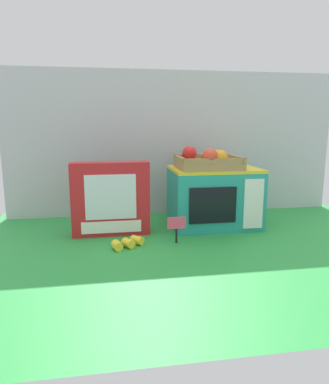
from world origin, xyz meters
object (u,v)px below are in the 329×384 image
Objects in this scene: toy_microwave at (214,197)px; cookie_set_box at (111,199)px; food_groups_crate at (208,161)px; price_sign at (177,226)px; loose_toy_banana at (128,243)px.

cookie_set_box reaches higher than toy_microwave.
toy_microwave is 1.21× the size of cookie_set_box.
price_sign is at bearing -132.98° from food_groups_crate.
toy_microwave is 0.16m from food_groups_crate.
toy_microwave is 3.71× the size of price_sign.
price_sign is (-0.21, -0.20, -0.06)m from toy_microwave.
cookie_set_box is 3.07× the size of price_sign.
loose_toy_banana is (-0.39, -0.22, -0.11)m from toy_microwave.
food_groups_crate is at bearing 29.39° from loose_toy_banana.
food_groups_crate is 0.49m from loose_toy_banana.
food_groups_crate is at bearing 4.86° from cookie_set_box.
loose_toy_banana is at bearing -174.49° from price_sign.
food_groups_crate reaches higher than cookie_set_box.
toy_microwave is 0.30m from price_sign.
food_groups_crate is (-0.04, -0.02, 0.16)m from toy_microwave.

